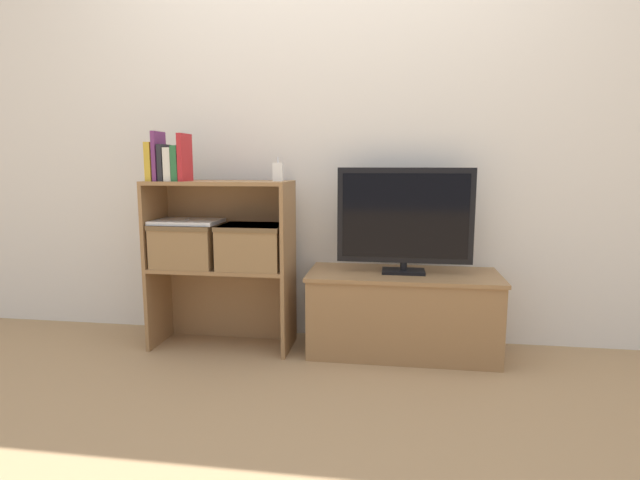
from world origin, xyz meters
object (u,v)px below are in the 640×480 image
book_plum (159,156)px  book_crimson (185,158)px  book_forest (179,163)px  storage_basket_left (188,243)px  book_mustard (153,162)px  laptop (187,222)px  baby_monitor (278,172)px  book_charcoal (165,163)px  tv_stand (402,313)px  tv (405,218)px  storage_basket_right (253,244)px  book_ivory (172,164)px

book_plum → book_crimson: size_ratio=1.05×
book_forest → storage_basket_left: size_ratio=0.54×
book_mustard → book_plum: size_ratio=0.78×
laptop → baby_monitor: bearing=1.7°
book_charcoal → storage_basket_left: size_ratio=0.56×
tv_stand → tv: (0.00, -0.00, 0.50)m
book_mustard → laptop: book_mustard is taller
book_forest → storage_basket_right: bearing=7.3°
book_plum → storage_basket_right: bearing=5.7°
book_charcoal → book_plum: bearing=180.0°
book_charcoal → storage_basket_right: book_charcoal is taller
book_ivory → storage_basket_left: book_ivory is taller
book_charcoal → laptop: (0.09, 0.05, -0.31)m
book_mustard → book_charcoal: bearing=0.0°
book_charcoal → baby_monitor: 0.59m
book_forest → laptop: (0.01, 0.05, -0.31)m
book_forest → book_charcoal: bearing=180.0°
tv_stand → tv: bearing=-90.0°
baby_monitor → storage_basket_right: (-0.14, -0.01, -0.38)m
tv → book_charcoal: 1.27m
tv → baby_monitor: bearing=-176.3°
tv → baby_monitor: baby_monitor is taller
storage_basket_right → baby_monitor: bearing=6.2°
baby_monitor → laptop: bearing=-178.3°
tv_stand → book_mustard: book_mustard is taller
book_plum → baby_monitor: 0.63m
book_mustard → book_forest: size_ratio=1.10×
book_ivory → baby_monitor: (0.55, 0.06, -0.04)m
storage_basket_left → tv_stand: bearing=2.9°
book_charcoal → storage_basket_left: book_charcoal is taller
book_charcoal → storage_basket_right: 0.62m
book_forest → laptop: book_forest is taller
tv → book_plum: 1.31m
baby_monitor → tv: bearing=3.7°
book_plum → laptop: 0.37m
tv_stand → book_plum: bearing=-175.2°
book_crimson → book_plum: bearing=180.0°
storage_basket_left → storage_basket_right: bearing=0.0°
book_mustard → book_forest: bearing=0.0°
book_mustard → book_forest: book_mustard is taller
tv → laptop: bearing=-177.2°
book_charcoal → baby_monitor: size_ratio=1.51×
book_mustard → book_ivory: (0.10, 0.00, -0.01)m
book_crimson → storage_basket_right: size_ratio=0.72×
tv_stand → book_charcoal: bearing=-175.1°
tv → book_forest: bearing=-174.9°
book_plum → storage_basket_right: 0.66m
tv → baby_monitor: (-0.65, -0.04, 0.23)m
book_forest → book_crimson: (0.03, 0.00, 0.03)m
baby_monitor → laptop: size_ratio=0.36×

